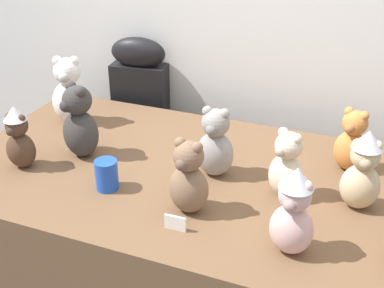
{
  "coord_description": "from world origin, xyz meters",
  "views": [
    {
      "loc": [
        0.59,
        -1.23,
        1.74
      ],
      "look_at": [
        0.0,
        0.25,
        0.9
      ],
      "focal_mm": 46.45,
      "sensor_mm": 36.0,
      "label": 1
    }
  ],
  "objects_px": {
    "teddy_bear_sand": "(363,171)",
    "teddy_bear_cream": "(287,166)",
    "teddy_bear_charcoal": "(79,123)",
    "teddy_bear_ginger": "(352,142)",
    "teddy_bear_cocoa": "(19,138)",
    "display_table": "(192,254)",
    "teddy_bear_ash": "(215,144)",
    "teddy_bear_blush": "(293,212)",
    "party_cup_blue": "(107,175)",
    "teddy_bear_snow": "(69,92)",
    "teddy_bear_mocha": "(189,179)",
    "instrument_case": "(142,135)"
  },
  "relations": [
    {
      "from": "teddy_bear_sand",
      "to": "teddy_bear_cream",
      "type": "bearing_deg",
      "value": 176.43
    },
    {
      "from": "teddy_bear_charcoal",
      "to": "teddy_bear_ginger",
      "type": "distance_m",
      "value": 1.03
    },
    {
      "from": "teddy_bear_cocoa",
      "to": "teddy_bear_cream",
      "type": "relative_size",
      "value": 1.0
    },
    {
      "from": "display_table",
      "to": "teddy_bear_ash",
      "type": "distance_m",
      "value": 0.52
    },
    {
      "from": "teddy_bear_blush",
      "to": "teddy_bear_ginger",
      "type": "distance_m",
      "value": 0.56
    },
    {
      "from": "party_cup_blue",
      "to": "teddy_bear_cocoa",
      "type": "bearing_deg",
      "value": 177.66
    },
    {
      "from": "teddy_bear_sand",
      "to": "teddy_bear_snow",
      "type": "relative_size",
      "value": 0.92
    },
    {
      "from": "teddy_bear_ginger",
      "to": "teddy_bear_mocha",
      "type": "distance_m",
      "value": 0.66
    },
    {
      "from": "teddy_bear_cocoa",
      "to": "teddy_bear_ginger",
      "type": "relative_size",
      "value": 1.02
    },
    {
      "from": "teddy_bear_mocha",
      "to": "party_cup_blue",
      "type": "relative_size",
      "value": 2.37
    },
    {
      "from": "teddy_bear_charcoal",
      "to": "teddy_bear_cream",
      "type": "relative_size",
      "value": 1.21
    },
    {
      "from": "display_table",
      "to": "instrument_case",
      "type": "height_order",
      "value": "instrument_case"
    },
    {
      "from": "party_cup_blue",
      "to": "teddy_bear_ginger",
      "type": "bearing_deg",
      "value": 30.23
    },
    {
      "from": "teddy_bear_snow",
      "to": "teddy_bear_mocha",
      "type": "distance_m",
      "value": 0.86
    },
    {
      "from": "teddy_bear_cocoa",
      "to": "teddy_bear_ginger",
      "type": "bearing_deg",
      "value": 18.96
    },
    {
      "from": "teddy_bear_sand",
      "to": "teddy_bear_snow",
      "type": "xyz_separation_m",
      "value": [
        -1.26,
        0.22,
        0.01
      ]
    },
    {
      "from": "instrument_case",
      "to": "teddy_bear_cocoa",
      "type": "bearing_deg",
      "value": -101.74
    },
    {
      "from": "teddy_bear_cream",
      "to": "teddy_bear_ginger",
      "type": "height_order",
      "value": "teddy_bear_cream"
    },
    {
      "from": "teddy_bear_cocoa",
      "to": "teddy_bear_cream",
      "type": "xyz_separation_m",
      "value": [
        0.96,
        0.17,
        -0.01
      ]
    },
    {
      "from": "teddy_bear_charcoal",
      "to": "teddy_bear_ash",
      "type": "relative_size",
      "value": 1.11
    },
    {
      "from": "teddy_bear_ginger",
      "to": "teddy_bear_mocha",
      "type": "bearing_deg",
      "value": -114.25
    },
    {
      "from": "teddy_bear_cocoa",
      "to": "teddy_bear_blush",
      "type": "bearing_deg",
      "value": -8.06
    },
    {
      "from": "instrument_case",
      "to": "teddy_bear_charcoal",
      "type": "relative_size",
      "value": 3.59
    },
    {
      "from": "teddy_bear_charcoal",
      "to": "teddy_bear_ginger",
      "type": "bearing_deg",
      "value": 42.01
    },
    {
      "from": "teddy_bear_cocoa",
      "to": "teddy_bear_ginger",
      "type": "xyz_separation_m",
      "value": [
        1.15,
        0.44,
        -0.01
      ]
    },
    {
      "from": "instrument_case",
      "to": "teddy_bear_cocoa",
      "type": "distance_m",
      "value": 0.9
    },
    {
      "from": "teddy_bear_cocoa",
      "to": "teddy_bear_mocha",
      "type": "distance_m",
      "value": 0.69
    },
    {
      "from": "teddy_bear_blush",
      "to": "teddy_bear_cocoa",
      "type": "bearing_deg",
      "value": -179.35
    },
    {
      "from": "teddy_bear_cream",
      "to": "teddy_bear_mocha",
      "type": "bearing_deg",
      "value": -113.95
    },
    {
      "from": "teddy_bear_snow",
      "to": "instrument_case",
      "type": "bearing_deg",
      "value": 52.49
    },
    {
      "from": "teddy_bear_charcoal",
      "to": "teddy_bear_cream",
      "type": "distance_m",
      "value": 0.81
    },
    {
      "from": "teddy_bear_sand",
      "to": "teddy_bear_ash",
      "type": "height_order",
      "value": "teddy_bear_sand"
    },
    {
      "from": "instrument_case",
      "to": "teddy_bear_ginger",
      "type": "xyz_separation_m",
      "value": [
        1.07,
        -0.39,
        0.35
      ]
    },
    {
      "from": "teddy_bear_blush",
      "to": "party_cup_blue",
      "type": "relative_size",
      "value": 2.56
    },
    {
      "from": "teddy_bear_cocoa",
      "to": "teddy_bear_cream",
      "type": "bearing_deg",
      "value": 8.28
    },
    {
      "from": "teddy_bear_blush",
      "to": "teddy_bear_cocoa",
      "type": "relative_size",
      "value": 1.13
    },
    {
      "from": "display_table",
      "to": "teddy_bear_snow",
      "type": "distance_m",
      "value": 0.88
    },
    {
      "from": "teddy_bear_charcoal",
      "to": "display_table",
      "type": "bearing_deg",
      "value": 30.66
    },
    {
      "from": "instrument_case",
      "to": "teddy_bear_ash",
      "type": "bearing_deg",
      "value": -50.85
    },
    {
      "from": "instrument_case",
      "to": "teddy_bear_mocha",
      "type": "xyz_separation_m",
      "value": [
        0.61,
        -0.86,
        0.36
      ]
    },
    {
      "from": "display_table",
      "to": "teddy_bear_snow",
      "type": "height_order",
      "value": "teddy_bear_snow"
    },
    {
      "from": "display_table",
      "to": "teddy_bear_charcoal",
      "type": "distance_m",
      "value": 0.7
    },
    {
      "from": "teddy_bear_charcoal",
      "to": "teddy_bear_snow",
      "type": "relative_size",
      "value": 0.97
    },
    {
      "from": "teddy_bear_ash",
      "to": "teddy_bear_ginger",
      "type": "xyz_separation_m",
      "value": [
        0.45,
        0.22,
        -0.01
      ]
    },
    {
      "from": "teddy_bear_blush",
      "to": "party_cup_blue",
      "type": "distance_m",
      "value": 0.68
    },
    {
      "from": "teddy_bear_sand",
      "to": "teddy_bear_mocha",
      "type": "distance_m",
      "value": 0.56
    },
    {
      "from": "teddy_bear_charcoal",
      "to": "party_cup_blue",
      "type": "xyz_separation_m",
      "value": [
        0.22,
        -0.18,
        -0.08
      ]
    },
    {
      "from": "instrument_case",
      "to": "teddy_bear_blush",
      "type": "bearing_deg",
      "value": -50.48
    },
    {
      "from": "instrument_case",
      "to": "teddy_bear_snow",
      "type": "relative_size",
      "value": 3.5
    },
    {
      "from": "instrument_case",
      "to": "teddy_bear_blush",
      "type": "distance_m",
      "value": 1.39
    }
  ]
}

